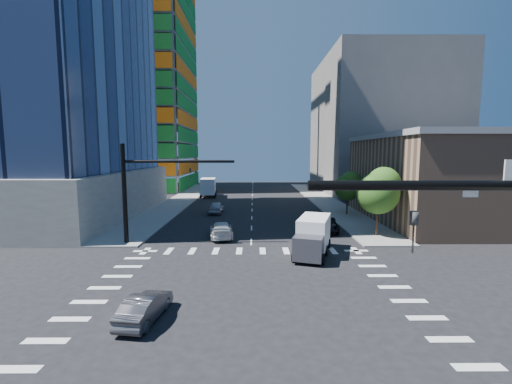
{
  "coord_description": "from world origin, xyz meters",
  "views": [
    {
      "loc": [
        0.23,
        -19.38,
        8.3
      ],
      "look_at": [
        0.43,
        8.0,
        5.18
      ],
      "focal_mm": 24.0,
      "sensor_mm": 36.0,
      "label": 1
    }
  ],
  "objects": [
    {
      "name": "ground",
      "position": [
        0.0,
        0.0,
        0.0
      ],
      "size": [
        160.0,
        160.0,
        0.0
      ],
      "primitive_type": "plane",
      "color": "black",
      "rests_on": "ground"
    },
    {
      "name": "car_sb_cross",
      "position": [
        -5.2,
        -3.07,
        0.67
      ],
      "size": [
        1.94,
        4.21,
        1.34
      ],
      "primitive_type": "imported",
      "rotation": [
        0.0,
        0.0,
        3.01
      ],
      "color": "#4A494E",
      "rests_on": "ground"
    },
    {
      "name": "tree_south",
      "position": [
        12.63,
        13.9,
        4.69
      ],
      "size": [
        4.16,
        4.16,
        6.82
      ],
      "color": "#382316",
      "rests_on": "sidewalk_ne"
    },
    {
      "name": "car_sb_mid",
      "position": [
        -4.93,
        27.61,
        0.8
      ],
      "size": [
        2.01,
        4.72,
        1.59
      ],
      "primitive_type": "imported",
      "rotation": [
        0.0,
        0.0,
        3.11
      ],
      "color": "#ABACB2",
      "rests_on": "ground"
    },
    {
      "name": "box_truck_near",
      "position": [
        5.01,
        7.74,
        1.33
      ],
      "size": [
        4.09,
        6.22,
        3.01
      ],
      "rotation": [
        0.0,
        0.0,
        -0.31
      ],
      "color": "black",
      "rests_on": "ground"
    },
    {
      "name": "signal_mast_nw",
      "position": [
        -10.0,
        11.5,
        5.49
      ],
      "size": [
        10.2,
        0.4,
        9.0
      ],
      "color": "black",
      "rests_on": "sidewalk_nw"
    },
    {
      "name": "car_nb_far",
      "position": [
        7.96,
        16.48,
        0.74
      ],
      "size": [
        3.06,
        5.55,
        1.47
      ],
      "primitive_type": "imported",
      "rotation": [
        0.0,
        0.0,
        -0.12
      ],
      "color": "black",
      "rests_on": "ground"
    },
    {
      "name": "road_markings",
      "position": [
        0.0,
        0.0,
        0.01
      ],
      "size": [
        20.0,
        20.0,
        0.01
      ],
      "primitive_type": "cube",
      "color": "silver",
      "rests_on": "ground"
    },
    {
      "name": "sidewalk_ne",
      "position": [
        12.5,
        40.0,
        0.07
      ],
      "size": [
        5.0,
        60.0,
        0.15
      ],
      "primitive_type": "cube",
      "color": "gray",
      "rests_on": "ground"
    },
    {
      "name": "construction_building",
      "position": [
        -27.41,
        61.93,
        24.61
      ],
      "size": [
        25.16,
        34.5,
        70.6
      ],
      "color": "gray",
      "rests_on": "ground"
    },
    {
      "name": "tree_north",
      "position": [
        12.93,
        25.9,
        3.99
      ],
      "size": [
        3.54,
        3.52,
        5.78
      ],
      "color": "#382316",
      "rests_on": "sidewalk_ne"
    },
    {
      "name": "car_sb_near",
      "position": [
        -2.99,
        13.8,
        0.77
      ],
      "size": [
        2.84,
        5.52,
        1.53
      ],
      "primitive_type": "imported",
      "rotation": [
        0.0,
        0.0,
        3.28
      ],
      "color": "silver",
      "rests_on": "ground"
    },
    {
      "name": "box_truck_far",
      "position": [
        -8.47,
        46.06,
        1.57
      ],
      "size": [
        3.33,
        6.93,
        3.54
      ],
      "rotation": [
        0.0,
        0.0,
        3.21
      ],
      "color": "black",
      "rests_on": "ground"
    },
    {
      "name": "sidewalk_nw",
      "position": [
        -12.5,
        40.0,
        0.07
      ],
      "size": [
        5.0,
        60.0,
        0.15
      ],
      "primitive_type": "cube",
      "color": "gray",
      "rests_on": "ground"
    },
    {
      "name": "bg_building_ne",
      "position": [
        27.0,
        55.0,
        14.0
      ],
      "size": [
        24.0,
        30.0,
        28.0
      ],
      "primitive_type": "cube",
      "color": "#68625E",
      "rests_on": "ground"
    },
    {
      "name": "commercial_building",
      "position": [
        25.0,
        22.0,
        5.31
      ],
      "size": [
        20.5,
        22.5,
        10.6
      ],
      "color": "#916D54",
      "rests_on": "ground"
    }
  ]
}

